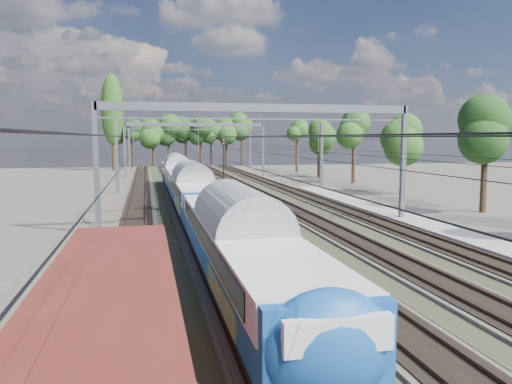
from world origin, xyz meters
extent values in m
cube|color=#47423A|center=(-9.00, 45.00, 0.07)|extent=(3.00, 130.00, 0.15)
cube|color=black|center=(-9.00, 45.00, 0.17)|extent=(2.50, 130.00, 0.06)
cube|color=#473326|center=(-9.72, 45.00, 0.27)|extent=(0.08, 130.00, 0.14)
cube|color=#473326|center=(-8.28, 45.00, 0.27)|extent=(0.08, 130.00, 0.14)
cube|color=#47423A|center=(-4.50, 45.00, 0.07)|extent=(3.00, 130.00, 0.15)
cube|color=black|center=(-4.50, 45.00, 0.17)|extent=(2.50, 130.00, 0.06)
cube|color=#473326|center=(-5.22, 45.00, 0.27)|extent=(0.08, 130.00, 0.14)
cube|color=#473326|center=(-3.78, 45.00, 0.27)|extent=(0.08, 130.00, 0.14)
cube|color=#47423A|center=(0.00, 45.00, 0.07)|extent=(3.00, 130.00, 0.15)
cube|color=black|center=(0.00, 45.00, 0.17)|extent=(2.50, 130.00, 0.06)
cube|color=#473326|center=(-0.72, 45.00, 0.27)|extent=(0.08, 130.00, 0.14)
cube|color=#473326|center=(0.72, 45.00, 0.27)|extent=(0.08, 130.00, 0.14)
cube|color=#47423A|center=(4.50, 45.00, 0.07)|extent=(3.00, 130.00, 0.15)
cube|color=black|center=(4.50, 45.00, 0.17)|extent=(2.50, 130.00, 0.06)
cube|color=#473326|center=(3.78, 45.00, 0.27)|extent=(0.08, 130.00, 0.14)
cube|color=#473326|center=(5.22, 45.00, 0.27)|extent=(0.08, 130.00, 0.14)
cube|color=#47423A|center=(9.00, 45.00, 0.07)|extent=(3.00, 130.00, 0.15)
cube|color=black|center=(9.00, 45.00, 0.17)|extent=(2.50, 130.00, 0.06)
cube|color=#473326|center=(8.28, 45.00, 0.27)|extent=(0.08, 130.00, 0.14)
cube|color=#473326|center=(9.72, 45.00, 0.27)|extent=(0.08, 130.00, 0.14)
cube|color=#302B1F|center=(-6.75, 45.00, 0.03)|extent=(1.10, 130.00, 0.05)
cube|color=#302B1F|center=(-2.25, 45.00, 0.03)|extent=(1.10, 130.00, 0.05)
cube|color=#302B1F|center=(2.25, 45.00, 0.03)|extent=(1.10, 130.00, 0.05)
cube|color=#302B1F|center=(6.75, 45.00, 0.03)|extent=(1.10, 130.00, 0.05)
cube|color=gray|center=(12.00, 20.00, 0.15)|extent=(3.00, 70.00, 0.30)
cube|color=slate|center=(-11.50, 30.00, 4.50)|extent=(0.35, 0.35, 9.00)
cube|color=slate|center=(11.50, 30.00, 4.50)|extent=(0.35, 0.35, 9.00)
cube|color=slate|center=(0.00, 30.00, 8.70)|extent=(23.00, 0.35, 0.60)
cube|color=slate|center=(-11.50, 78.00, 4.50)|extent=(0.35, 0.35, 9.00)
cube|color=slate|center=(11.50, 78.00, 4.50)|extent=(0.35, 0.35, 9.00)
cube|color=slate|center=(0.00, 78.00, 8.70)|extent=(23.00, 0.35, 0.60)
cube|color=slate|center=(-11.50, 55.00, 4.25)|extent=(0.35, 0.35, 8.50)
cube|color=slate|center=(-11.50, 100.00, 4.25)|extent=(0.35, 0.35, 8.50)
cube|color=slate|center=(13.80, 55.00, 4.25)|extent=(0.35, 0.35, 8.50)
cube|color=slate|center=(13.80, 100.00, 4.25)|extent=(0.35, 0.35, 8.50)
cylinder|color=black|center=(-9.00, 45.00, 5.50)|extent=(0.03, 130.00, 0.03)
cylinder|color=black|center=(-9.00, 45.00, 6.60)|extent=(0.03, 130.00, 0.03)
cylinder|color=black|center=(-4.50, 45.00, 5.50)|extent=(0.03, 130.00, 0.03)
cylinder|color=black|center=(-4.50, 45.00, 6.60)|extent=(0.03, 130.00, 0.03)
cylinder|color=black|center=(0.00, 45.00, 5.50)|extent=(0.03, 130.00, 0.03)
cylinder|color=black|center=(0.00, 45.00, 6.60)|extent=(0.03, 130.00, 0.03)
cylinder|color=black|center=(4.50, 45.00, 5.50)|extent=(0.03, 130.00, 0.03)
cylinder|color=black|center=(4.50, 45.00, 6.60)|extent=(0.03, 130.00, 0.03)
cylinder|color=black|center=(9.00, 45.00, 5.50)|extent=(0.03, 130.00, 0.03)
cylinder|color=black|center=(9.00, 45.00, 6.60)|extent=(0.03, 130.00, 0.03)
cylinder|color=black|center=(-14.39, 112.42, 3.18)|extent=(0.56, 0.56, 6.36)
sphere|color=#193914|center=(-14.39, 112.42, 8.27)|extent=(4.82, 4.82, 4.82)
cylinder|color=black|center=(-11.19, 111.60, 3.71)|extent=(0.56, 0.56, 7.41)
sphere|color=#193914|center=(-11.19, 111.60, 9.64)|extent=(4.01, 4.01, 4.01)
cylinder|color=black|center=(-6.60, 113.99, 3.00)|extent=(0.56, 0.56, 6.00)
sphere|color=#193914|center=(-6.60, 113.99, 7.80)|extent=(4.13, 4.13, 4.13)
cylinder|color=black|center=(-2.65, 113.73, 2.84)|extent=(0.56, 0.56, 5.67)
sphere|color=#193914|center=(-2.65, 113.73, 7.37)|extent=(4.11, 4.11, 4.11)
cylinder|color=black|center=(0.44, 110.00, 3.13)|extent=(0.56, 0.56, 6.27)
sphere|color=#193914|center=(0.44, 110.00, 8.15)|extent=(4.67, 4.67, 4.67)
cylinder|color=black|center=(3.46, 110.41, 3.18)|extent=(0.56, 0.56, 6.36)
sphere|color=#193914|center=(3.46, 110.41, 8.26)|extent=(4.71, 4.71, 4.71)
cylinder|color=black|center=(8.34, 112.64, 3.00)|extent=(0.56, 0.56, 5.99)
sphere|color=#193914|center=(8.34, 112.64, 7.79)|extent=(4.69, 4.69, 4.69)
cylinder|color=black|center=(11.49, 111.21, 2.93)|extent=(0.56, 0.56, 5.86)
sphere|color=#193914|center=(11.49, 111.21, 7.62)|extent=(4.52, 4.52, 4.52)
cylinder|color=black|center=(14.91, 110.59, 3.06)|extent=(0.56, 0.56, 6.13)
sphere|color=#193914|center=(14.91, 110.59, 7.97)|extent=(5.45, 5.45, 5.45)
cylinder|color=black|center=(21.43, 33.31, 3.16)|extent=(0.56, 0.56, 6.32)
sphere|color=#193914|center=(21.43, 33.31, 8.21)|extent=(4.58, 4.58, 4.58)
cylinder|color=black|center=(20.80, 45.86, 3.36)|extent=(0.56, 0.56, 6.71)
sphere|color=#193914|center=(20.80, 45.86, 8.72)|extent=(3.63, 3.63, 3.63)
cylinder|color=black|center=(20.92, 59.75, 3.11)|extent=(0.56, 0.56, 6.21)
sphere|color=#193914|center=(20.92, 59.75, 8.08)|extent=(3.68, 3.68, 3.68)
cylinder|color=black|center=(20.97, 73.52, 2.57)|extent=(0.56, 0.56, 5.13)
sphere|color=#193914|center=(20.97, 73.52, 6.67)|extent=(4.91, 4.91, 4.91)
cylinder|color=black|center=(21.17, 89.62, 2.98)|extent=(0.56, 0.56, 5.96)
sphere|color=#193914|center=(21.17, 89.62, 7.75)|extent=(3.89, 3.89, 3.89)
cylinder|color=black|center=(-14.50, 98.00, 8.00)|extent=(0.70, 0.70, 16.00)
ellipsoid|color=#1A4517|center=(-14.50, 98.00, 12.00)|extent=(4.40, 4.40, 14.08)
cube|color=black|center=(-4.50, 6.80, 0.57)|extent=(2.09, 3.13, 0.83)
cube|color=black|center=(-4.50, 21.41, 0.57)|extent=(2.09, 3.13, 0.83)
cube|color=#104B94|center=(-4.50, 14.10, 2.14)|extent=(2.92, 20.87, 1.98)
cube|color=silver|center=(-4.50, 14.10, 2.66)|extent=(3.01, 20.04, 0.99)
cube|color=black|center=(-2.99, 14.10, 2.66)|extent=(0.04, 17.74, 0.73)
cube|color=#D6990B|center=(-4.50, 9.51, 1.62)|extent=(3.03, 5.84, 0.73)
cylinder|color=#929497|center=(-4.50, 14.10, 3.13)|extent=(2.96, 20.87, 2.96)
cube|color=black|center=(-4.50, 28.27, 0.57)|extent=(2.09, 3.13, 0.83)
cube|color=black|center=(-4.50, 42.88, 0.57)|extent=(2.09, 3.13, 0.83)
cube|color=#104B94|center=(-4.50, 35.58, 2.14)|extent=(2.92, 20.87, 1.98)
cube|color=silver|center=(-4.50, 35.58, 2.66)|extent=(3.01, 20.04, 0.99)
cube|color=black|center=(-2.99, 35.58, 2.66)|extent=(0.04, 17.74, 0.73)
cube|color=#D6990B|center=(-4.50, 30.98, 1.62)|extent=(3.03, 5.84, 0.73)
cylinder|color=#929497|center=(-4.50, 35.58, 3.13)|extent=(2.96, 20.87, 2.96)
cube|color=black|center=(-4.50, 49.75, 0.57)|extent=(2.09, 3.13, 0.83)
cube|color=black|center=(-4.50, 64.36, 0.57)|extent=(2.09, 3.13, 0.83)
cube|color=#104B94|center=(-4.50, 57.05, 2.14)|extent=(2.92, 20.87, 1.98)
cube|color=silver|center=(-4.50, 57.05, 2.66)|extent=(3.01, 20.04, 0.99)
cube|color=black|center=(-2.99, 57.05, 2.66)|extent=(0.04, 17.74, 0.73)
cube|color=#D6990B|center=(-4.50, 52.46, 1.62)|extent=(3.03, 5.84, 0.73)
cylinder|color=#929497|center=(-4.50, 57.05, 3.13)|extent=(2.96, 20.87, 2.96)
ellipsoid|color=#104B94|center=(-4.50, 3.87, 2.19)|extent=(2.96, 1.63, 2.53)
cube|color=black|center=(-9.00, 9.36, 0.48)|extent=(1.92, 2.49, 0.67)
cube|color=#4F1915|center=(-9.00, 4.66, 2.25)|extent=(2.59, 13.43, 2.49)
cube|color=#4F1915|center=(-9.00, 4.66, 3.55)|extent=(2.78, 13.43, 0.12)
imported|color=black|center=(1.05, 92.94, 0.95)|extent=(0.55, 0.75, 1.90)
cylinder|color=black|center=(0.88, 53.34, 2.82)|extent=(0.16, 0.16, 5.64)
cube|color=black|center=(0.88, 53.34, 6.04)|extent=(0.44, 0.33, 0.79)
sphere|color=red|center=(0.88, 53.19, 6.26)|extent=(0.18, 0.18, 0.18)
sphere|color=#0C9919|center=(0.88, 53.19, 5.87)|extent=(0.18, 0.18, 0.18)
cylinder|color=black|center=(7.47, 95.51, 2.54)|extent=(0.14, 0.14, 5.08)
cube|color=black|center=(7.47, 95.51, 5.44)|extent=(0.41, 0.34, 0.71)
sphere|color=red|center=(7.47, 95.37, 5.64)|extent=(0.16, 0.16, 0.16)
sphere|color=#0C9919|center=(7.47, 95.37, 5.29)|extent=(0.16, 0.16, 0.16)
camera|label=1|loc=(-8.14, -5.62, 6.56)|focal=35.00mm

